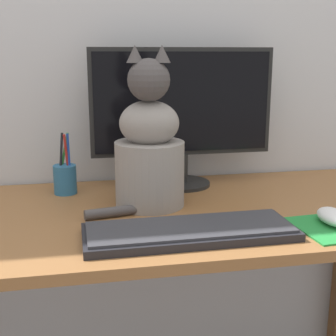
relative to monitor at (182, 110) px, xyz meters
name	(u,v)px	position (x,y,z in m)	size (l,w,h in m)	color
wall_back	(153,9)	(-0.06, 0.13, 0.29)	(7.00, 0.04, 2.50)	silver
desk	(176,246)	(-0.06, -0.22, -0.33)	(1.41, 0.63, 0.73)	brown
monitor	(182,110)	(0.00, 0.00, 0.00)	(0.54, 0.17, 0.40)	black
keyboard	(190,231)	(-0.07, -0.40, -0.21)	(0.46, 0.17, 0.02)	black
computer_mouse_right	(334,217)	(0.27, -0.40, -0.20)	(0.06, 0.11, 0.04)	white
cat	(149,149)	(-0.12, -0.17, -0.08)	(0.28, 0.21, 0.41)	gray
pen_cup	(65,178)	(-0.34, -0.02, -0.18)	(0.06, 0.06, 0.17)	#286089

